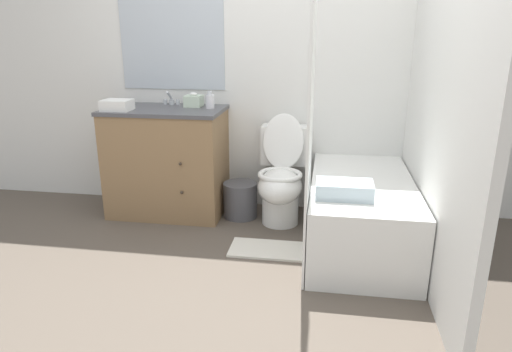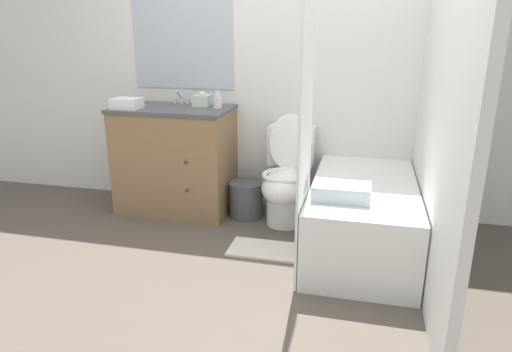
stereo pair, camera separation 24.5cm
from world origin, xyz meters
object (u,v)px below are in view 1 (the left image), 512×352
(bath_towel_folded, at_px, (344,190))
(bath_mat, at_px, (271,250))
(hand_towel_folded, at_px, (117,105))
(vanity_cabinet, at_px, (167,161))
(soap_dispenser, at_px, (210,101))
(wastebasket, at_px, (240,200))
(toilet, at_px, (281,179))
(sink_faucet, at_px, (171,101))
(tissue_box, at_px, (194,101))
(bathtub, at_px, (360,213))

(bath_towel_folded, bearing_deg, bath_mat, 161.76)
(hand_towel_folded, relative_size, bath_mat, 0.38)
(vanity_cabinet, relative_size, bath_towel_folded, 2.71)
(soap_dispenser, bearing_deg, wastebasket, -15.90)
(soap_dispenser, distance_m, bath_mat, 1.28)
(bath_mat, bearing_deg, toilet, 88.81)
(vanity_cabinet, bearing_deg, sink_faucet, 90.00)
(soap_dispenser, bearing_deg, vanity_cabinet, -171.65)
(tissue_box, bearing_deg, toilet, -13.35)
(tissue_box, height_order, soap_dispenser, soap_dispenser)
(sink_faucet, xyz_separation_m, tissue_box, (0.21, -0.05, 0.01))
(sink_faucet, bearing_deg, bathtub, -20.30)
(bathtub, relative_size, hand_towel_folded, 6.21)
(tissue_box, bearing_deg, vanity_cabinet, -150.46)
(toilet, bearing_deg, hand_towel_folded, -175.63)
(toilet, relative_size, bathtub, 0.63)
(toilet, distance_m, bath_mat, 0.64)
(soap_dispenser, bearing_deg, bath_mat, -48.40)
(bathtub, relative_size, wastebasket, 4.66)
(soap_dispenser, distance_m, bath_towel_folded, 1.39)
(bath_towel_folded, bearing_deg, toilet, 123.57)
(sink_faucet, xyz_separation_m, soap_dispenser, (0.36, -0.12, 0.02))
(bathtub, bearing_deg, soap_dispenser, 159.08)
(tissue_box, bearing_deg, sink_faucet, 165.52)
(bathtub, bearing_deg, vanity_cabinet, 165.52)
(tissue_box, height_order, hand_towel_folded, tissue_box)
(tissue_box, height_order, bath_towel_folded, tissue_box)
(sink_faucet, relative_size, bath_towel_folded, 0.41)
(vanity_cabinet, height_order, soap_dispenser, soap_dispenser)
(soap_dispenser, height_order, bath_mat, soap_dispenser)
(toilet, xyz_separation_m, bath_mat, (-0.01, -0.54, -0.35))
(soap_dispenser, bearing_deg, hand_towel_folded, -163.13)
(tissue_box, bearing_deg, soap_dispenser, -23.19)
(hand_towel_folded, xyz_separation_m, bath_mat, (1.26, -0.44, -0.92))
(toilet, relative_size, wastebasket, 2.92)
(wastebasket, xyz_separation_m, soap_dispenser, (-0.25, 0.07, 0.80))
(sink_faucet, bearing_deg, wastebasket, -17.31)
(sink_faucet, height_order, soap_dispenser, soap_dispenser)
(bathtub, xyz_separation_m, bath_towel_folded, (-0.14, -0.35, 0.29))
(vanity_cabinet, xyz_separation_m, hand_towel_folded, (-0.32, -0.15, 0.47))
(bath_towel_folded, bearing_deg, vanity_cabinet, 151.96)
(sink_faucet, bearing_deg, bath_mat, -39.31)
(bathtub, relative_size, soap_dispenser, 9.85)
(wastebasket, relative_size, tissue_box, 2.13)
(wastebasket, height_order, bath_towel_folded, bath_towel_folded)
(tissue_box, height_order, bath_mat, tissue_box)
(sink_faucet, distance_m, wastebasket, 1.00)
(hand_towel_folded, bearing_deg, toilet, 4.37)
(sink_faucet, height_order, toilet, sink_faucet)
(bath_mat, bearing_deg, sink_faucet, 140.69)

